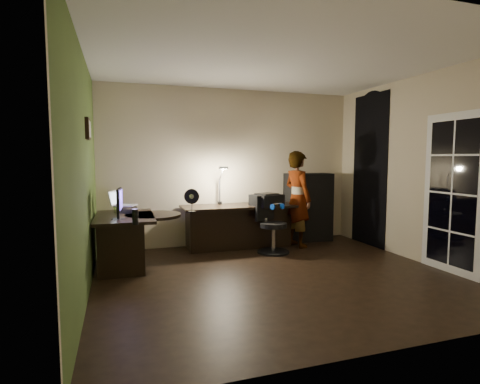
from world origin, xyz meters
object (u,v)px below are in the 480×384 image
object	(u,v)px
monitor	(118,209)
person	(298,199)
desk_left	(125,241)
cabinet	(308,207)
desk_right	(240,226)
office_chair	(273,225)

from	to	relation	value
monitor	person	xyz separation A→B (m)	(2.92, 0.68, -0.04)
desk_left	cabinet	world-z (taller)	cabinet
desk_left	cabinet	distance (m)	3.33
desk_right	monitor	distance (m)	2.18
desk_left	office_chair	world-z (taller)	office_chair
cabinet	desk_right	bearing A→B (deg)	-170.42
monitor	person	world-z (taller)	person
cabinet	office_chair	bearing A→B (deg)	-142.98
desk_right	person	size ratio (longest dim) A/B	1.19
monitor	office_chair	size ratio (longest dim) A/B	0.49
monitor	person	size ratio (longest dim) A/B	0.27
desk_left	desk_right	size ratio (longest dim) A/B	0.65
person	monitor	bearing A→B (deg)	91.51
cabinet	office_chair	size ratio (longest dim) A/B	1.36
cabinet	office_chair	distance (m)	1.19
desk_left	desk_right	world-z (taller)	same
desk_right	office_chair	distance (m)	0.65
desk_left	person	bearing A→B (deg)	8.80
desk_left	desk_right	distance (m)	1.95
desk_left	person	world-z (taller)	person
office_chair	desk_right	bearing A→B (deg)	108.69
person	office_chair	bearing A→B (deg)	106.51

